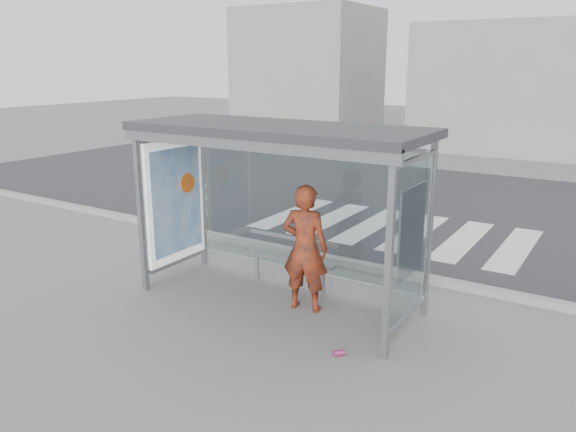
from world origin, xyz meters
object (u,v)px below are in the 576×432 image
(bus_shelter, at_px, (257,167))
(soda_can, at_px, (339,353))
(bench, at_px, (289,258))
(person, at_px, (305,248))

(bus_shelter, xyz_separation_m, soda_can, (1.88, -1.00, -1.95))
(bus_shelter, relative_size, bench, 2.67)
(bus_shelter, relative_size, soda_can, 31.70)
(bus_shelter, xyz_separation_m, bench, (0.22, 0.52, -1.49))
(bench, bearing_deg, soda_can, -42.44)
(bus_shelter, relative_size, person, 2.31)
(bench, bearing_deg, bus_shelter, -112.84)
(bus_shelter, distance_m, bench, 1.59)
(person, bearing_deg, bench, -53.28)
(bus_shelter, bearing_deg, bench, 67.16)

